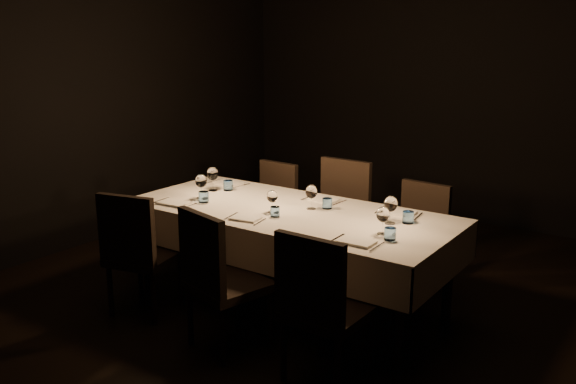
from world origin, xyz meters
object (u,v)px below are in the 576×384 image
Objects in this scene: chair_near_center at (218,275)px; chair_far_center at (338,214)px; chair_near_left at (137,248)px; chair_far_right at (418,232)px; dining_table at (288,219)px; chair_near_right at (320,302)px; chair_far_left at (272,206)px.

chair_near_center is 1.60m from chair_far_center.
chair_near_left is 2.21m from chair_far_right.
dining_table is 0.76m from chair_far_center.
chair_far_center is at bearing 90.38° from dining_table.
chair_near_right is at bearing -61.65° from chair_far_center.
chair_near_left is 0.95× the size of chair_far_center.
chair_far_center is (0.79, 1.54, 0.03)m from chair_near_left.
chair_far_right is (0.71, 0.09, -0.06)m from chair_far_center.
chair_near_right is at bearing -45.66° from dining_table.
chair_near_left is at bearing 0.33° from chair_near_right.
dining_table is at bearing -148.11° from chair_near_left.
chair_near_center is 1.09× the size of chair_far_right.
dining_table is 1.10m from chair_far_left.
chair_near_center is 0.96× the size of chair_far_center.
chair_near_center is at bearing -60.19° from chair_far_left.
chair_far_right is (0.70, 0.84, -0.19)m from dining_table.
chair_near_left is (-0.79, -0.79, -0.16)m from dining_table.
chair_near_center reaches higher than chair_far_left.
chair_near_right is 1.67m from chair_far_right.
chair_far_left reaches higher than chair_far_right.
chair_far_center is at bearing 1.36° from chair_far_left.
chair_near_left reaches higher than chair_far_left.
chair_far_right is at bearing 8.33° from chair_far_center.
chair_near_center is 1.08× the size of chair_far_left.
chair_far_left is at bearing 178.16° from chair_far_center.
chair_far_center is (-0.00, 0.75, -0.14)m from dining_table.
chair_far_left is 1.44m from chair_far_right.
chair_far_right is at bearing 6.35° from chair_far_left.
chair_near_left is 1.06× the size of chair_far_left.
chair_far_left is 0.89× the size of chair_far_center.
chair_near_right reaches higher than chair_far_right.
dining_table is at bearing -88.49° from chair_far_center.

